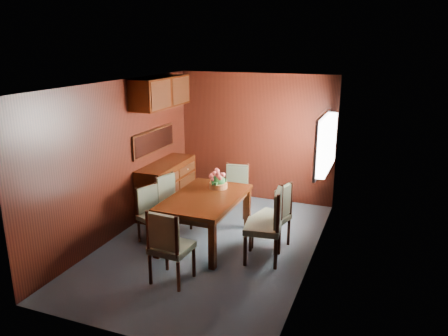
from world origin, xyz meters
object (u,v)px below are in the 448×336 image
at_px(chair_right_near, 269,221).
at_px(chair_left_near, 152,211).
at_px(chair_head, 168,243).
at_px(flower_centerpiece, 218,179).
at_px(dining_table, 205,203).
at_px(sideboard, 167,187).

bearing_deg(chair_right_near, chair_left_near, 82.17).
height_order(chair_head, flower_centerpiece, flower_centerpiece).
bearing_deg(chair_head, chair_right_near, 49.55).
bearing_deg(dining_table, chair_right_near, -11.71).
bearing_deg(chair_left_near, dining_table, 129.17).
bearing_deg(chair_head, flower_centerpiece, 94.05).
xyz_separation_m(dining_table, chair_head, (0.05, -1.26, -0.08)).
xyz_separation_m(chair_head, flower_centerpiece, (-0.01, 1.68, 0.33)).
bearing_deg(chair_head, sideboard, 122.56).
xyz_separation_m(dining_table, chair_left_near, (-0.78, -0.24, -0.15)).
distance_m(dining_table, chair_right_near, 1.08).
relative_size(dining_table, flower_centerpiece, 5.18).
xyz_separation_m(sideboard, chair_right_near, (2.19, -1.14, 0.14)).
xyz_separation_m(sideboard, flower_centerpiece, (1.18, -0.48, 0.43)).
relative_size(sideboard, chair_right_near, 1.32).
distance_m(chair_left_near, chair_head, 1.31).
bearing_deg(flower_centerpiece, sideboard, 157.74).
bearing_deg(flower_centerpiece, chair_right_near, -32.91).
height_order(dining_table, chair_right_near, chair_right_near).
xyz_separation_m(dining_table, flower_centerpiece, (0.04, 0.42, 0.25)).
bearing_deg(dining_table, sideboard, 142.14).
distance_m(chair_right_near, chair_head, 1.44).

